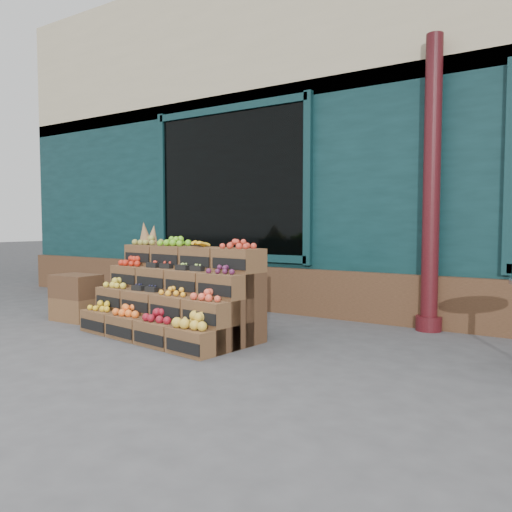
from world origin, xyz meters
The scene contains 5 objects.
ground centered at (0.00, 0.00, 0.00)m, with size 60.00×60.00×0.00m, color #414144.
shop_facade centered at (0.00, 5.11, 2.40)m, with size 12.00×6.24×4.80m.
crate_display centered at (-1.02, 0.38, 0.37)m, with size 2.02×1.17×1.20m.
spare_crates centered at (-2.57, 0.33, 0.28)m, with size 0.57×0.40×0.56m.
shopkeeper centered at (-1.83, 2.84, 0.99)m, with size 0.72×0.47×1.98m, color #18561D.
Camera 1 is at (2.55, -3.56, 1.17)m, focal length 35.00 mm.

